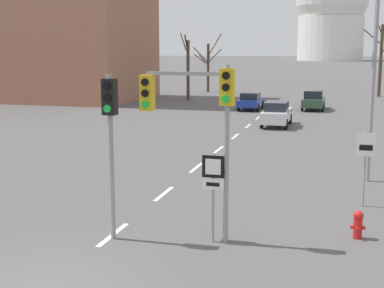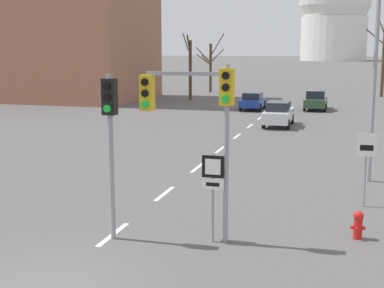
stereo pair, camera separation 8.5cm
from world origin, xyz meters
TOP-DOWN VIEW (x-y plane):
  - lane_stripe_0 at (0.00, 3.59)m, footprint 0.16×2.00m
  - lane_stripe_1 at (0.00, 8.09)m, footprint 0.16×2.00m
  - lane_stripe_2 at (0.00, 12.59)m, footprint 0.16×2.00m
  - lane_stripe_3 at (0.00, 17.09)m, footprint 0.16×2.00m
  - lane_stripe_4 at (0.00, 21.59)m, footprint 0.16×2.00m
  - lane_stripe_5 at (0.00, 26.09)m, footprint 0.16×2.00m
  - lane_stripe_6 at (0.00, 30.59)m, footprint 0.16×2.00m
  - lane_stripe_7 at (0.00, 35.09)m, footprint 0.16×2.00m
  - lane_stripe_8 at (0.00, 39.59)m, footprint 0.16×2.00m
  - lane_stripe_9 at (0.00, 44.09)m, footprint 0.16×2.00m
  - traffic_signal_near_right at (2.40, 3.88)m, footprint 2.56×0.34m
  - traffic_signal_centre_tall at (0.13, 3.30)m, footprint 0.36×0.34m
  - route_sign_post at (2.85, 3.78)m, footprint 0.60×0.08m
  - speed_limit_sign at (6.90, 8.39)m, footprint 0.60×0.08m
  - fire_hydrant at (6.65, 5.14)m, footprint 0.40×0.34m
  - street_lamp_right at (6.81, 12.08)m, footprint 2.04×0.36m
  - sedan_near_left at (3.74, 37.48)m, footprint 1.86×4.53m
  - sedan_near_right at (1.86, 26.58)m, footprint 1.78×4.45m
  - sedan_mid_centre at (-1.47, 35.99)m, footprint 1.82×4.24m
  - bare_tree_left_near at (-9.28, 43.41)m, footprint 1.69×2.43m
  - bare_tree_right_near at (9.99, 52.72)m, footprint 3.81×3.52m
  - bare_tree_left_far at (-9.74, 53.89)m, footprint 3.58×2.78m
  - capitol_dome at (0.00, 246.21)m, footprint 32.63×32.63m

SIDE VIEW (x-z plane):
  - lane_stripe_0 at x=0.00m, z-range 0.00..0.01m
  - lane_stripe_1 at x=0.00m, z-range 0.00..0.01m
  - lane_stripe_2 at x=0.00m, z-range 0.00..0.01m
  - lane_stripe_3 at x=0.00m, z-range 0.00..0.01m
  - lane_stripe_4 at x=0.00m, z-range 0.00..0.01m
  - lane_stripe_5 at x=0.00m, z-range 0.00..0.01m
  - lane_stripe_6 at x=0.00m, z-range 0.00..0.01m
  - lane_stripe_7 at x=0.00m, z-range 0.00..0.01m
  - lane_stripe_8 at x=0.00m, z-range 0.00..0.01m
  - lane_stripe_9 at x=0.00m, z-range 0.00..0.01m
  - fire_hydrant at x=6.65m, z-range 0.03..0.82m
  - sedan_mid_centre at x=-1.47m, z-range 0.03..1.54m
  - sedan_near_left at x=3.74m, z-range 0.00..1.69m
  - sedan_near_right at x=1.86m, z-range 0.01..1.70m
  - route_sign_post at x=2.85m, z-range 0.44..2.89m
  - speed_limit_sign at x=6.90m, z-range 0.45..2.96m
  - traffic_signal_centre_tall at x=0.13m, z-range 0.90..5.41m
  - bare_tree_left_far at x=-9.74m, z-range -0.25..6.77m
  - bare_tree_left_near at x=-9.28m, z-range -0.05..6.84m
  - traffic_signal_near_right at x=2.40m, z-range 1.25..6.03m
  - bare_tree_right_near at x=9.99m, z-range -0.08..8.49m
  - street_lamp_right at x=6.81m, z-range 0.91..8.55m
  - capitol_dome at x=0.00m, z-range -0.59..45.49m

